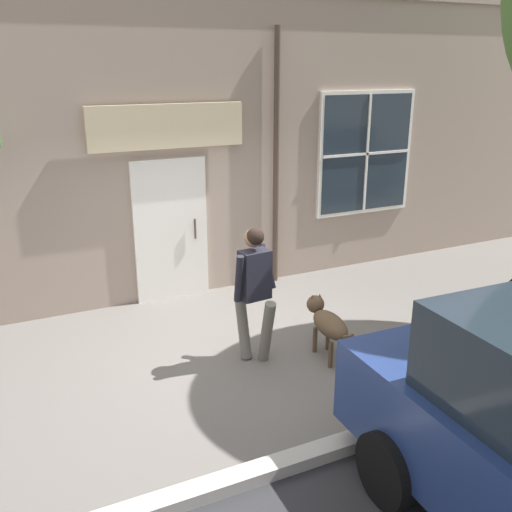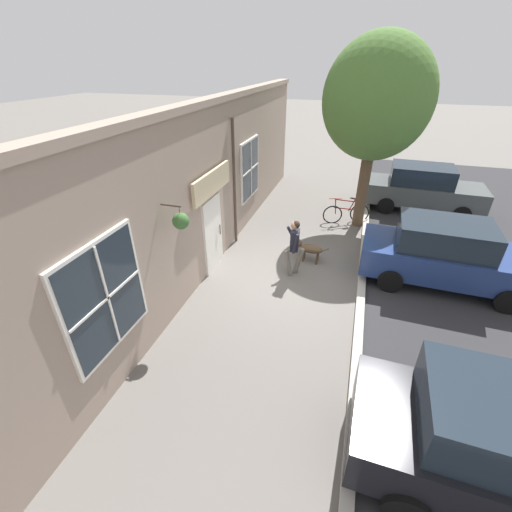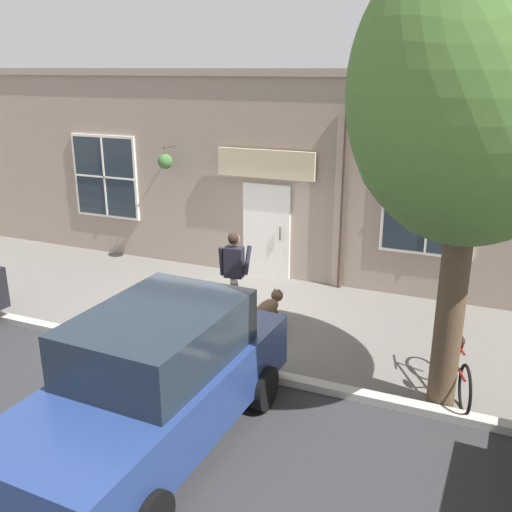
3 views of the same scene
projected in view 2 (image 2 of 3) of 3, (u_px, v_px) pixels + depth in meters
The scene contains 8 objects.
ground_plane at pixel (288, 276), 9.61m from camera, with size 90.00×90.00×0.00m, color #66605B.
storefront_facade at pixel (205, 192), 9.05m from camera, with size 0.95×18.00×4.48m.
pedestrian_walking at pixel (294, 243), 9.25m from camera, with size 0.57×0.55×1.64m.
dog_on_leash at pixel (309, 248), 10.12m from camera, with size 1.09×0.35×0.68m.
street_tree_by_curb at pixel (379, 103), 10.44m from camera, with size 3.35×3.01×6.07m.
leaning_bicycle at pixel (346, 213), 12.56m from camera, with size 1.64×0.66×1.00m.
parked_car_mid_block at pixel (446, 254), 8.95m from camera, with size 4.36×2.05×1.75m.
parked_car_far_end at pixel (423, 188), 13.41m from camera, with size 4.36×2.05×1.75m.
Camera 2 is at (1.49, -7.92, 5.35)m, focal length 24.00 mm.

